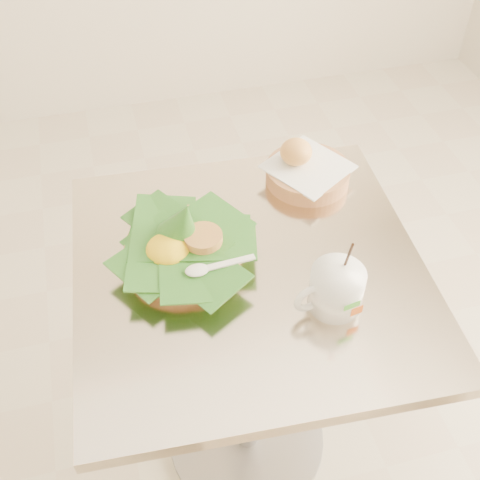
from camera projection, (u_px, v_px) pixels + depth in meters
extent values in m
plane|color=beige|center=(212.00, 433.00, 1.76)|extent=(3.60, 3.60, 0.00)
cylinder|color=gray|center=(247.00, 438.00, 1.74)|extent=(0.44, 0.44, 0.03)
cylinder|color=gray|center=(248.00, 369.00, 1.48)|extent=(0.07, 0.07, 0.69)
cube|color=beige|center=(249.00, 272.00, 1.22)|extent=(0.74, 0.74, 0.03)
cylinder|color=tan|center=(183.00, 250.00, 1.22)|extent=(0.23, 0.23, 0.04)
cone|color=#1B5A19|center=(182.00, 221.00, 1.18)|extent=(0.14, 0.14, 0.12)
ellipsoid|color=yellow|center=(168.00, 250.00, 1.19)|extent=(0.09, 0.09, 0.05)
cylinder|color=#CC9347|center=(203.00, 238.00, 1.19)|extent=(0.08, 0.08, 0.02)
cylinder|color=tan|center=(308.00, 174.00, 1.39)|extent=(0.19, 0.19, 0.04)
cube|color=white|center=(308.00, 167.00, 1.37)|extent=(0.23, 0.23, 0.01)
ellipsoid|color=orange|center=(296.00, 152.00, 1.36)|extent=(0.07, 0.07, 0.06)
cylinder|color=white|center=(336.00, 289.00, 1.11)|extent=(0.10, 0.10, 0.09)
torus|color=white|center=(309.00, 299.00, 1.09)|extent=(0.06, 0.02, 0.06)
cylinder|color=#3E2411|center=(339.00, 275.00, 1.08)|extent=(0.09, 0.09, 0.01)
cylinder|color=black|center=(347.00, 259.00, 1.07)|extent=(0.02, 0.05, 0.13)
cube|color=green|center=(352.00, 306.00, 1.07)|extent=(0.03, 0.01, 0.01)
cube|color=orange|center=(357.00, 311.00, 1.09)|extent=(0.02, 0.01, 0.02)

